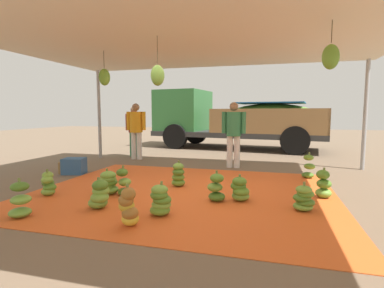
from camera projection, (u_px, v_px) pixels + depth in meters
ground_plane at (214, 165)px, 8.36m from camera, size 40.00×40.00×0.00m
tarp_orange at (183, 192)px, 5.48m from camera, size 5.36×4.52×0.01m
tent_canopy at (181, 37)px, 5.11m from camera, size 8.00×7.00×2.84m
banana_bunch_0 at (309, 167)px, 6.59m from camera, size 0.35×0.35×0.58m
banana_bunch_1 at (161, 201)px, 4.21m from camera, size 0.40×0.41×0.48m
banana_bunch_2 at (108, 183)px, 5.30m from camera, size 0.48×0.45×0.46m
banana_bunch_3 at (100, 195)px, 4.49m from camera, size 0.42×0.39×0.48m
banana_bunch_4 at (240, 189)px, 4.89m from camera, size 0.40×0.40×0.44m
banana_bunch_5 at (216, 188)px, 4.86m from camera, size 0.36×0.34×0.51m
banana_bunch_6 at (304, 199)px, 4.40m from camera, size 0.42×0.40×0.43m
banana_bunch_7 at (128, 208)px, 3.79m from camera, size 0.32×0.31×0.55m
banana_bunch_8 at (323, 185)px, 5.07m from camera, size 0.33×0.32×0.52m
banana_bunch_9 at (20, 201)px, 4.13m from camera, size 0.41×0.41×0.55m
banana_bunch_10 at (48, 184)px, 5.22m from camera, size 0.30×0.31×0.47m
banana_bunch_11 at (124, 183)px, 5.17m from camera, size 0.33×0.34×0.54m
banana_bunch_12 at (178, 175)px, 5.84m from camera, size 0.36×0.36×0.52m
cargo_truck_main at (232, 119)px, 12.21m from camera, size 7.02×3.31×2.40m
worker_0 at (134, 128)px, 9.81m from camera, size 0.61×0.37×1.66m
worker_1 at (136, 127)px, 9.23m from camera, size 0.64×0.39×1.74m
worker_2 at (234, 130)px, 7.84m from camera, size 0.63×0.39×1.73m
crate_0 at (74, 166)px, 7.11m from camera, size 0.57×0.51×0.37m
crate_1 at (73, 167)px, 7.21m from camera, size 0.61×0.46×0.28m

